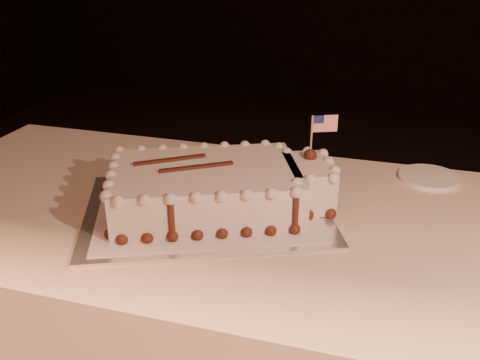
# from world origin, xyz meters

# --- Properties ---
(cake_board) EXTENTS (0.67, 0.59, 0.01)m
(cake_board) POSITION_xyz_m (-0.41, 0.58, 0.75)
(cake_board) COLOR silver
(cake_board) RESTS_ON banquet_table
(doily) EXTENTS (0.60, 0.54, 0.00)m
(doily) POSITION_xyz_m (-0.41, 0.58, 0.76)
(doily) COLOR silver
(doily) RESTS_ON cake_board
(sheet_cake) EXTENTS (0.54, 0.42, 0.21)m
(sheet_cake) POSITION_xyz_m (-0.39, 0.59, 0.81)
(sheet_cake) COLOR silver
(sheet_cake) RESTS_ON doily
(side_plate) EXTENTS (0.16, 0.16, 0.01)m
(side_plate) POSITION_xyz_m (0.08, 0.91, 0.76)
(side_plate) COLOR white
(side_plate) RESTS_ON banquet_table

